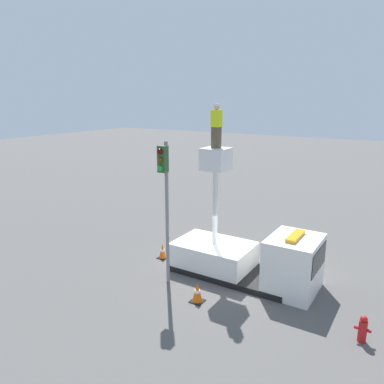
{
  "coord_description": "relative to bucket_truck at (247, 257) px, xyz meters",
  "views": [
    {
      "loc": [
        6.28,
        -13.31,
        7.3
      ],
      "look_at": [
        -1.41,
        -0.99,
        3.65
      ],
      "focal_mm": 35.0,
      "sensor_mm": 36.0,
      "label": 1
    }
  ],
  "objects": [
    {
      "name": "fire_hydrant",
      "position": [
        4.74,
        -1.97,
        -0.52
      ],
      "size": [
        0.5,
        0.26,
        0.88
      ],
      "color": "red",
      "rests_on": "ground"
    },
    {
      "name": "bucket_truck",
      "position": [
        0.0,
        0.0,
        0.0
      ],
      "size": [
        6.07,
        2.33,
        5.35
      ],
      "color": "black",
      "rests_on": "ground"
    },
    {
      "name": "worker",
      "position": [
        -1.52,
        0.0,
        5.28
      ],
      "size": [
        0.4,
        0.26,
        1.75
      ],
      "color": "brown",
      "rests_on": "bucket_truck"
    },
    {
      "name": "traffic_cone_rear",
      "position": [
        -4.17,
        -0.21,
        -0.61
      ],
      "size": [
        0.43,
        0.43,
        0.71
      ],
      "color": "black",
      "rests_on": "ground"
    },
    {
      "name": "traffic_cone_curbside",
      "position": [
        -0.78,
        -2.67,
        -0.58
      ],
      "size": [
        0.48,
        0.48,
        0.77
      ],
      "color": "black",
      "rests_on": "ground"
    },
    {
      "name": "ground_plane",
      "position": [
        -0.64,
        0.0,
        -0.95
      ],
      "size": [
        120.0,
        120.0,
        0.0
      ],
      "primitive_type": "plane",
      "color": "#565451"
    },
    {
      "name": "traffic_light_pole",
      "position": [
        -2.58,
        -2.12,
        3.11
      ],
      "size": [
        0.34,
        0.57,
        5.75
      ],
      "color": "gray",
      "rests_on": "ground"
    }
  ]
}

